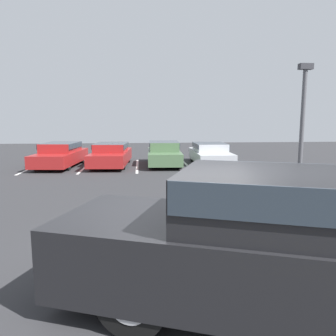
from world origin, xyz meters
name	(u,v)px	position (x,y,z in m)	size (l,w,h in m)	color
ground_plane	(180,286)	(0.00, 0.00, 0.00)	(60.00, 60.00, 0.00)	#2D2D30
stall_stripe_a	(33,167)	(-6.17, 12.95, 0.00)	(0.12, 5.03, 0.01)	white
stall_stripe_b	(86,166)	(-3.45, 12.95, 0.00)	(0.12, 5.03, 0.01)	white
stall_stripe_c	(137,166)	(-0.73, 12.95, 0.00)	(0.12, 5.03, 0.01)	white
stall_stripe_d	(187,165)	(1.99, 12.95, 0.00)	(0.12, 5.03, 0.01)	white
stall_stripe_e	(236,165)	(4.71, 12.95, 0.00)	(0.12, 5.03, 0.01)	white
pickup_truck	(295,249)	(1.31, -0.92, 0.93)	(6.38, 3.92, 1.88)	black
parked_sedan_a	(61,154)	(-4.78, 13.15, 0.67)	(2.20, 4.82, 1.26)	maroon
parked_sedan_b	(111,154)	(-2.12, 13.17, 0.65)	(2.09, 4.82, 1.22)	maroon
parked_sedan_c	(164,153)	(0.74, 13.15, 0.68)	(1.87, 4.43, 1.28)	#4C6B47
parked_sedan_d	(210,153)	(3.30, 13.19, 0.64)	(1.95, 4.81, 1.19)	#B7BABF
light_post	(303,107)	(7.99, 12.13, 3.11)	(0.70, 0.36, 5.33)	#515156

